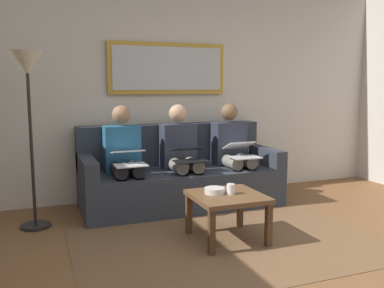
{
  "coord_description": "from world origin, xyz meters",
  "views": [
    {
      "loc": [
        1.51,
        2.28,
        1.35
      ],
      "look_at": [
        0.0,
        -1.7,
        0.75
      ],
      "focal_mm": 38.98,
      "sensor_mm": 36.0,
      "label": 1
    }
  ],
  "objects": [
    {
      "name": "person_left",
      "position": [
        -0.64,
        -2.05,
        0.61
      ],
      "size": [
        0.38,
        0.58,
        1.14
      ],
      "color": "#2D3342",
      "rests_on": "couch"
    },
    {
      "name": "standing_lamp",
      "position": [
        1.55,
        -1.85,
        1.37
      ],
      "size": [
        0.32,
        0.32,
        1.66
      ],
      "color": "black",
      "rests_on": "ground_plane"
    },
    {
      "name": "laptop_white",
      "position": [
        0.64,
        -1.8,
        0.63
      ],
      "size": [
        0.32,
        0.36,
        0.15
      ],
      "color": "white"
    },
    {
      "name": "cup",
      "position": [
        -0.06,
        -0.9,
        0.46
      ],
      "size": [
        0.07,
        0.07,
        0.09
      ],
      "primitive_type": "cylinder",
      "color": "silver",
      "rests_on": "coffee_table"
    },
    {
      "name": "bowl",
      "position": [
        0.07,
        -0.97,
        0.44
      ],
      "size": [
        0.18,
        0.18,
        0.05
      ],
      "primitive_type": "cylinder",
      "color": "beige",
      "rests_on": "coffee_table"
    },
    {
      "name": "person_middle",
      "position": [
        0.0,
        -2.05,
        0.61
      ],
      "size": [
        0.38,
        0.58,
        1.14
      ],
      "color": "#2D3342",
      "rests_on": "couch"
    },
    {
      "name": "area_rug",
      "position": [
        0.0,
        -0.85,
        0.0
      ],
      "size": [
        2.6,
        1.8,
        0.01
      ],
      "primitive_type": "cube",
      "color": "brown",
      "rests_on": "ground_plane"
    },
    {
      "name": "framed_mirror",
      "position": [
        0.0,
        -2.51,
        1.55
      ],
      "size": [
        1.43,
        0.05,
        0.6
      ],
      "color": "#B7892D"
    },
    {
      "name": "wall_rear",
      "position": [
        0.0,
        -2.6,
        1.3
      ],
      "size": [
        6.0,
        0.12,
        2.6
      ],
      "primitive_type": "cube",
      "color": "beige",
      "rests_on": "ground_plane"
    },
    {
      "name": "laptop_black",
      "position": [
        0.0,
        -1.8,
        0.63
      ],
      "size": [
        0.35,
        0.34,
        0.15
      ],
      "color": "black"
    },
    {
      "name": "coffee_table",
      "position": [
        -0.02,
        -0.9,
        0.35
      ],
      "size": [
        0.6,
        0.6,
        0.41
      ],
      "color": "brown",
      "rests_on": "ground_plane"
    },
    {
      "name": "couch",
      "position": [
        0.0,
        -2.12,
        0.31
      ],
      "size": [
        2.2,
        0.9,
        0.9
      ],
      "color": "#2D333D",
      "rests_on": "ground_plane"
    },
    {
      "name": "laptop_silver",
      "position": [
        -0.64,
        -1.82,
        0.63
      ],
      "size": [
        0.32,
        0.39,
        0.17
      ],
      "color": "silver"
    },
    {
      "name": "person_right",
      "position": [
        0.64,
        -2.05,
        0.61
      ],
      "size": [
        0.38,
        0.58,
        1.14
      ],
      "color": "#235B84",
      "rests_on": "couch"
    }
  ]
}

